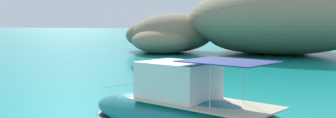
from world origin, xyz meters
TOP-DOWN VIEW (x-y plane):
  - islet_large at (7.97, 53.85)m, footprint 28.67×27.11m
  - islet_small at (-8.66, 53.59)m, footprint 16.25×18.80m
  - motorboat_teal at (1.60, 7.85)m, footprint 11.26×8.38m

SIDE VIEW (x-z plane):
  - motorboat_teal at x=1.60m, z-range -0.63..2.83m
  - islet_small at x=-8.66m, z-range -0.38..5.42m
  - islet_large at x=7.97m, z-range -0.47..9.33m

